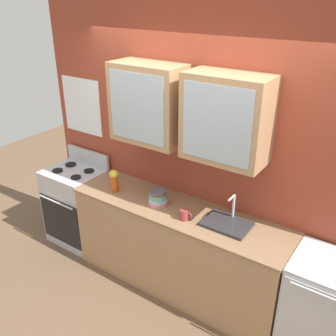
{
  "coord_description": "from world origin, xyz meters",
  "views": [
    {
      "loc": [
        1.68,
        -2.59,
        2.84
      ],
      "look_at": [
        -0.11,
        0.0,
        1.34
      ],
      "focal_mm": 40.4,
      "sensor_mm": 36.0,
      "label": 1
    }
  ],
  "objects_px": {
    "stove_range": "(77,206)",
    "sink_faucet": "(227,223)",
    "vase": "(114,180)",
    "dishwasher": "(322,311)",
    "bowl_stack": "(158,198)",
    "cup_near_sink": "(185,215)"
  },
  "relations": [
    {
      "from": "bowl_stack",
      "to": "stove_range",
      "type": "bearing_deg",
      "value": 178.65
    },
    {
      "from": "bowl_stack",
      "to": "vase",
      "type": "distance_m",
      "value": 0.53
    },
    {
      "from": "sink_faucet",
      "to": "stove_range",
      "type": "bearing_deg",
      "value": -179.35
    },
    {
      "from": "cup_near_sink",
      "to": "bowl_stack",
      "type": "bearing_deg",
      "value": 166.7
    },
    {
      "from": "bowl_stack",
      "to": "vase",
      "type": "relative_size",
      "value": 0.82
    },
    {
      "from": "cup_near_sink",
      "to": "dishwasher",
      "type": "relative_size",
      "value": 0.13
    },
    {
      "from": "dishwasher",
      "to": "sink_faucet",
      "type": "bearing_deg",
      "value": 178.35
    },
    {
      "from": "sink_faucet",
      "to": "bowl_stack",
      "type": "xyz_separation_m",
      "value": [
        -0.72,
        -0.05,
        0.05
      ]
    },
    {
      "from": "stove_range",
      "to": "dishwasher",
      "type": "distance_m",
      "value": 2.86
    },
    {
      "from": "sink_faucet",
      "to": "dishwasher",
      "type": "xyz_separation_m",
      "value": [
        0.91,
        -0.03,
        -0.49
      ]
    },
    {
      "from": "stove_range",
      "to": "sink_faucet",
      "type": "xyz_separation_m",
      "value": [
        1.95,
        0.02,
        0.48
      ]
    },
    {
      "from": "sink_faucet",
      "to": "dishwasher",
      "type": "relative_size",
      "value": 0.44
    },
    {
      "from": "sink_faucet",
      "to": "dishwasher",
      "type": "height_order",
      "value": "sink_faucet"
    },
    {
      "from": "cup_near_sink",
      "to": "vase",
      "type": "bearing_deg",
      "value": 177.14
    },
    {
      "from": "stove_range",
      "to": "dishwasher",
      "type": "xyz_separation_m",
      "value": [
        2.86,
        -0.0,
        -0.01
      ]
    },
    {
      "from": "cup_near_sink",
      "to": "dishwasher",
      "type": "xyz_separation_m",
      "value": [
        1.27,
        0.11,
        -0.52
      ]
    },
    {
      "from": "sink_faucet",
      "to": "bowl_stack",
      "type": "distance_m",
      "value": 0.72
    },
    {
      "from": "stove_range",
      "to": "bowl_stack",
      "type": "height_order",
      "value": "stove_range"
    },
    {
      "from": "sink_faucet",
      "to": "vase",
      "type": "bearing_deg",
      "value": -175.77
    },
    {
      "from": "stove_range",
      "to": "cup_near_sink",
      "type": "distance_m",
      "value": 1.67
    },
    {
      "from": "stove_range",
      "to": "vase",
      "type": "bearing_deg",
      "value": -5.7
    },
    {
      "from": "vase",
      "to": "stove_range",
      "type": "bearing_deg",
      "value": 174.3
    }
  ]
}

